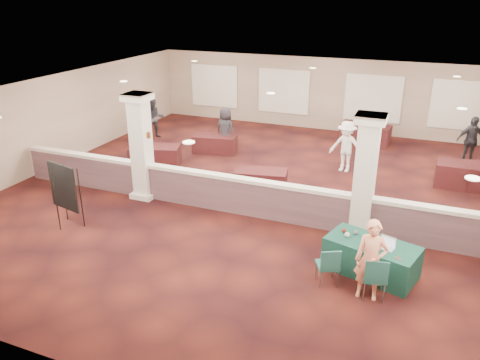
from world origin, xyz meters
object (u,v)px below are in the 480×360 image
at_px(far_table_front_center, 261,180).
at_px(far_table_back_left, 215,144).
at_px(far_table_front_left, 155,156).
at_px(near_table, 371,258).
at_px(far_table_back_center, 365,134).
at_px(conf_chair_side, 329,264).
at_px(attendee_b, 346,147).
at_px(far_table_front_right, 467,176).
at_px(easel_board, 63,188).
at_px(woman, 371,260).
at_px(attendee_a, 154,118).
at_px(conf_chair_main, 375,275).
at_px(attendee_c, 471,140).
at_px(attendee_d, 225,130).

distance_m(far_table_front_center, far_table_back_left, 4.12).
bearing_deg(far_table_front_left, near_table, -27.42).
distance_m(far_table_front_left, far_table_back_center, 8.63).
relative_size(conf_chair_side, far_table_front_center, 0.55).
bearing_deg(attendee_b, near_table, -64.06).
relative_size(far_table_front_right, far_table_back_left, 1.15).
distance_m(easel_board, far_table_front_left, 5.06).
xyz_separation_m(woman, attendee_a, (-10.07, 8.15, -0.03)).
distance_m(conf_chair_main, far_table_back_left, 10.17).
bearing_deg(attendee_c, far_table_back_center, 139.97).
bearing_deg(attendee_d, easel_board, 90.98).
relative_size(far_table_front_left, attendee_a, 1.04).
distance_m(near_table, easel_board, 7.91).
relative_size(easel_board, far_table_front_center, 1.08).
relative_size(easel_board, attendee_b, 0.99).
distance_m(far_table_front_center, attendee_d, 4.17).
relative_size(far_table_front_left, far_table_front_center, 1.08).
bearing_deg(far_table_front_left, easel_board, -86.07).
bearing_deg(far_table_back_left, far_table_front_center, -44.68).
height_order(conf_chair_side, attendee_b, attendee_b).
bearing_deg(conf_chair_main, conf_chair_side, 159.27).
xyz_separation_m(easel_board, far_table_back_center, (6.34, 10.45, -0.73)).
bearing_deg(conf_chair_side, conf_chair_main, -34.89).
height_order(far_table_front_right, far_table_back_left, far_table_front_right).
distance_m(woman, far_table_back_center, 10.78).
bearing_deg(attendee_c, conf_chair_side, -132.74).
height_order(woman, attendee_b, attendee_b).
bearing_deg(attendee_c, far_table_back_left, 169.23).
bearing_deg(far_table_back_center, conf_chair_side, -86.12).
bearing_deg(conf_chair_side, attendee_c, 44.93).
xyz_separation_m(far_table_back_left, attendee_c, (9.13, 2.24, 0.55)).
relative_size(far_table_front_left, far_table_back_center, 0.90).
relative_size(near_table, attendee_b, 1.10).
bearing_deg(far_table_back_left, near_table, -43.30).
relative_size(easel_board, far_table_front_left, 1.00).
bearing_deg(far_table_back_center, woman, -81.62).
bearing_deg(far_table_back_center, far_table_front_center, -110.91).
height_order(easel_board, woman, easel_board).
height_order(far_table_back_left, attendee_d, attendee_d).
relative_size(woman, attendee_a, 1.03).
relative_size(conf_chair_side, attendee_a, 0.53).
bearing_deg(far_table_back_left, far_table_back_center, 31.91).
height_order(near_table, far_table_front_right, far_table_front_right).
xyz_separation_m(far_table_front_center, far_table_back_center, (2.37, 6.20, 0.06)).
bearing_deg(near_table, attendee_d, 150.08).
height_order(conf_chair_side, far_table_back_left, conf_chair_side).
bearing_deg(far_table_front_right, conf_chair_side, -112.98).
distance_m(conf_chair_main, easel_board, 8.05).
bearing_deg(woman, far_table_front_center, 129.57).
height_order(woman, far_table_front_left, woman).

